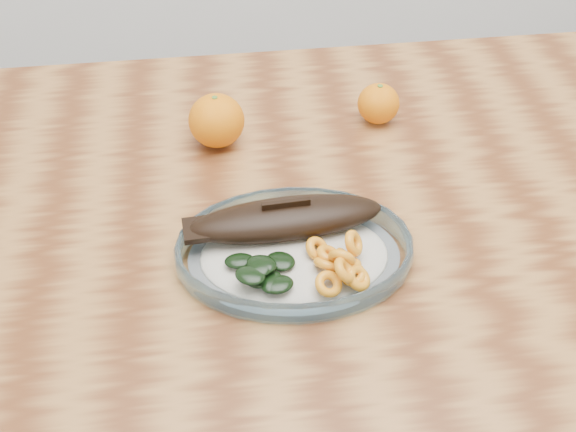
{
  "coord_description": "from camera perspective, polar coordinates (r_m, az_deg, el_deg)",
  "views": [
    {
      "loc": [
        -0.2,
        -0.74,
        1.38
      ],
      "look_at": [
        -0.11,
        -0.06,
        0.77
      ],
      "focal_mm": 45.0,
      "sensor_mm": 36.0,
      "label": 1
    }
  ],
  "objects": [
    {
      "name": "orange_left",
      "position": [
        1.06,
        -5.67,
        7.51
      ],
      "size": [
        0.08,
        0.08,
        0.08
      ],
      "primitive_type": "sphere",
      "color": "#E65A04",
      "rests_on": "dining_table"
    },
    {
      "name": "plated_meal",
      "position": [
        0.88,
        0.47,
        -2.57
      ],
      "size": [
        0.55,
        0.55,
        0.08
      ],
      "rotation": [
        0.0,
        0.0,
        -0.06
      ],
      "color": "white",
      "rests_on": "dining_table"
    },
    {
      "name": "dining_table",
      "position": [
        1.06,
        5.74,
        -2.1
      ],
      "size": [
        1.2,
        0.8,
        0.75
      ],
      "color": "#603116",
      "rests_on": "ground"
    },
    {
      "name": "orange_right",
      "position": [
        1.11,
        7.16,
        8.81
      ],
      "size": [
        0.06,
        0.06,
        0.06
      ],
      "primitive_type": "sphere",
      "color": "#E65A04",
      "rests_on": "dining_table"
    }
  ]
}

